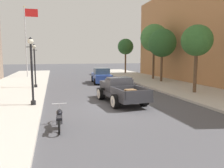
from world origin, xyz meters
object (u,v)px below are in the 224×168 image
at_px(street_tree_nearest, 197,41).
at_px(street_tree_second, 162,43).
at_px(flagpole, 27,34).
at_px(street_tree_farthest, 126,47).
at_px(street_lamp_near, 32,66).
at_px(hotrod_truck_gunmetal, 119,90).
at_px(motorcycle_parked, 59,118).
at_px(street_tree_third, 154,38).
at_px(street_lamp_far, 35,62).
at_px(car_background_blue, 101,76).

distance_m(street_tree_nearest, street_tree_second, 7.42).
distance_m(flagpole, street_tree_farthest, 14.96).
relative_size(street_lamp_near, street_tree_nearest, 0.75).
height_order(hotrod_truck_gunmetal, flagpole, flagpole).
bearing_deg(flagpole, motorcycle_parked, -81.54).
xyz_separation_m(hotrod_truck_gunmetal, flagpole, (-7.21, 17.78, 5.02)).
xyz_separation_m(flagpole, street_tree_third, (14.99, -6.49, -0.72)).
bearing_deg(street_lamp_near, street_lamp_far, 93.05).
bearing_deg(car_background_blue, street_tree_third, 11.90).
distance_m(hotrod_truck_gunmetal, car_background_blue, 9.89).
height_order(hotrod_truck_gunmetal, street_tree_third, street_tree_third).
xyz_separation_m(street_lamp_near, street_tree_second, (12.69, 8.78, 1.93)).
bearing_deg(street_lamp_far, street_tree_third, 16.90).
relative_size(street_tree_nearest, street_tree_second, 0.90).
bearing_deg(motorcycle_parked, street_lamp_far, 98.53).
bearing_deg(street_lamp_near, hotrod_truck_gunmetal, 2.51).
bearing_deg(street_lamp_near, street_tree_nearest, 6.95).
distance_m(hotrod_truck_gunmetal, street_tree_nearest, 7.34).
bearing_deg(car_background_blue, street_lamp_near, -121.61).
xyz_separation_m(car_background_blue, flagpole, (-8.15, 7.94, 5.00)).
distance_m(hotrod_truck_gunmetal, street_tree_second, 11.87).
distance_m(car_background_blue, street_tree_second, 7.51).
bearing_deg(hotrod_truck_gunmetal, street_tree_second, 48.97).
distance_m(motorcycle_parked, street_lamp_far, 11.91).
relative_size(street_tree_second, street_tree_third, 0.87).
xyz_separation_m(street_lamp_far, street_tree_second, (13.09, 1.35, 1.93)).
bearing_deg(motorcycle_parked, street_tree_second, 48.82).
bearing_deg(street_tree_nearest, street_tree_second, 82.33).
bearing_deg(street_tree_farthest, motorcycle_parked, -114.08).
height_order(motorcycle_parked, street_tree_second, street_tree_second).
distance_m(street_lamp_near, flagpole, 18.43).
relative_size(street_lamp_far, flagpole, 0.42).
bearing_deg(street_tree_farthest, street_tree_third, -87.55).
height_order(flagpole, street_tree_second, flagpole).
xyz_separation_m(motorcycle_parked, car_background_blue, (4.85, 14.26, 0.33)).
relative_size(street_tree_second, street_tree_farthest, 1.03).
relative_size(street_lamp_near, street_tree_second, 0.67).
bearing_deg(street_lamp_far, street_tree_nearest, -26.40).
xyz_separation_m(hotrod_truck_gunmetal, street_lamp_far, (-5.65, 7.20, 1.63)).
relative_size(hotrod_truck_gunmetal, flagpole, 0.55).
bearing_deg(car_background_blue, street_lamp_far, -158.18).
bearing_deg(hotrod_truck_gunmetal, street_tree_farthest, 70.50).
bearing_deg(street_tree_second, motorcycle_parked, -131.18).
bearing_deg(flagpole, street_tree_second, -32.22).
height_order(flagpole, street_tree_farthest, flagpole).
bearing_deg(street_tree_nearest, car_background_blue, 122.48).
height_order(hotrod_truck_gunmetal, street_tree_second, street_tree_second).
bearing_deg(street_lamp_far, street_lamp_near, -86.95).
relative_size(street_tree_nearest, street_tree_third, 0.78).
distance_m(motorcycle_parked, street_tree_farthest, 27.93).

